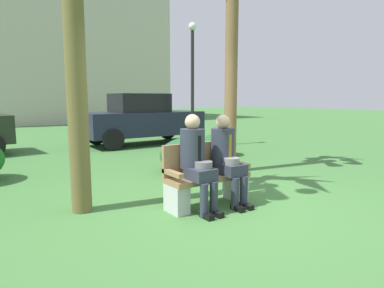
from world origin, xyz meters
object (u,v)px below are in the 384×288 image
object	(u,v)px
seated_man_left	(196,158)
seated_man_right	(227,155)
street_lamp	(192,73)
shrub_near_bench	(219,144)
parked_car_far	(143,119)
park_bench	(206,178)
shrub_mid_lawn	(188,155)
building_backdrop	(49,40)

from	to	relation	value
seated_man_left	seated_man_right	size ratio (longest dim) A/B	1.02
street_lamp	seated_man_right	bearing A→B (deg)	-119.64
seated_man_left	street_lamp	size ratio (longest dim) A/B	0.35
seated_man_right	shrub_near_bench	world-z (taller)	seated_man_right
street_lamp	parked_car_far	bearing A→B (deg)	122.98
park_bench	shrub_mid_lawn	distance (m)	2.11
shrub_near_bench	building_backdrop	xyz separation A→B (m)	(-0.45, 17.58, 5.08)
parked_car_far	building_backdrop	xyz separation A→B (m)	(0.23, 14.41, 4.55)
seated_man_right	seated_man_left	bearing A→B (deg)	179.78
building_backdrop	parked_car_far	bearing A→B (deg)	-90.92
parked_car_far	shrub_near_bench	bearing A→B (deg)	-77.81
building_backdrop	shrub_near_bench	bearing A→B (deg)	-88.52
street_lamp	building_backdrop	distance (m)	16.23
building_backdrop	shrub_mid_lawn	bearing A→B (deg)	-94.22
park_bench	seated_man_right	size ratio (longest dim) A/B	0.96
park_bench	parked_car_far	size ratio (longest dim) A/B	0.32
seated_man_left	shrub_mid_lawn	world-z (taller)	seated_man_left
shrub_near_bench	parked_car_far	world-z (taller)	parked_car_far
shrub_mid_lawn	parked_car_far	world-z (taller)	parked_car_far
seated_man_left	shrub_mid_lawn	size ratio (longest dim) A/B	1.12
seated_man_right	parked_car_far	xyz separation A→B (m)	(1.83, 6.42, 0.11)
seated_man_left	building_backdrop	distance (m)	21.50
street_lamp	building_backdrop	size ratio (longest dim) A/B	0.26
seated_man_right	building_backdrop	world-z (taller)	building_backdrop
park_bench	shrub_mid_lawn	xyz separation A→B (m)	(0.95, 1.88, -0.02)
street_lamp	building_backdrop	world-z (taller)	building_backdrop
seated_man_right	shrub_near_bench	distance (m)	4.14
seated_man_left	building_backdrop	bearing A→B (deg)	82.91
seated_man_right	street_lamp	xyz separation A→B (m)	(2.80, 4.92, 1.58)
seated_man_left	seated_man_right	distance (m)	0.54
park_bench	building_backdrop	size ratio (longest dim) A/B	0.09
street_lamp	shrub_mid_lawn	bearing A→B (deg)	-126.18
shrub_mid_lawn	shrub_near_bench	bearing A→B (deg)	34.28
shrub_mid_lawn	street_lamp	distance (m)	4.10
parked_car_far	street_lamp	distance (m)	2.32
park_bench	building_backdrop	bearing A→B (deg)	83.56
seated_man_left	shrub_near_bench	distance (m)	4.48
seated_man_right	park_bench	bearing A→B (deg)	156.54
seated_man_left	seated_man_right	bearing A→B (deg)	-0.22
park_bench	seated_man_right	world-z (taller)	seated_man_right
shrub_near_bench	building_backdrop	distance (m)	18.30
shrub_near_bench	street_lamp	bearing A→B (deg)	80.07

